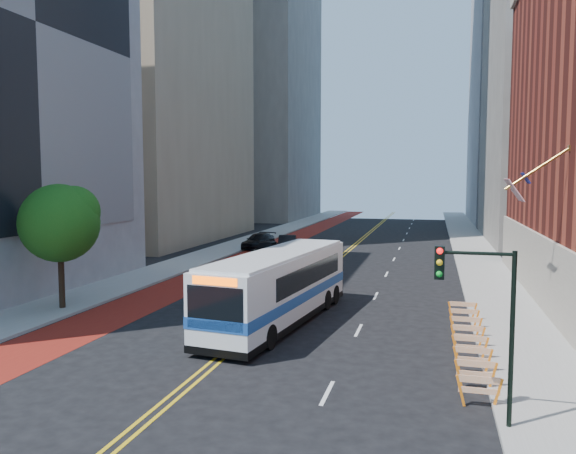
# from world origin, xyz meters

# --- Properties ---
(ground) EXTENTS (160.00, 160.00, 0.00)m
(ground) POSITION_xyz_m (0.00, 0.00, 0.00)
(ground) COLOR black
(ground) RESTS_ON ground
(sidewalk_left) EXTENTS (4.00, 140.00, 0.15)m
(sidewalk_left) POSITION_xyz_m (-12.00, 30.00, 0.07)
(sidewalk_left) COLOR gray
(sidewalk_left) RESTS_ON ground
(sidewalk_right) EXTENTS (4.00, 140.00, 0.15)m
(sidewalk_right) POSITION_xyz_m (12.00, 30.00, 0.07)
(sidewalk_right) COLOR gray
(sidewalk_right) RESTS_ON ground
(bus_lane_paint) EXTENTS (3.60, 140.00, 0.01)m
(bus_lane_paint) POSITION_xyz_m (-8.10, 30.00, 0.00)
(bus_lane_paint) COLOR maroon
(bus_lane_paint) RESTS_ON ground
(center_line_inner) EXTENTS (0.14, 140.00, 0.01)m
(center_line_inner) POSITION_xyz_m (-0.18, 30.00, 0.00)
(center_line_inner) COLOR gold
(center_line_inner) RESTS_ON ground
(center_line_outer) EXTENTS (0.14, 140.00, 0.01)m
(center_line_outer) POSITION_xyz_m (0.18, 30.00, 0.00)
(center_line_outer) COLOR gold
(center_line_outer) RESTS_ON ground
(lane_dashes) EXTENTS (0.14, 98.20, 0.01)m
(lane_dashes) POSITION_xyz_m (4.80, 38.00, 0.01)
(lane_dashes) COLOR silver
(lane_dashes) RESTS_ON ground
(midrise_right_far) EXTENTS (20.00, 28.00, 55.00)m
(midrise_right_far) POSITION_xyz_m (24.00, 78.00, 27.50)
(midrise_right_far) COLOR gray
(midrise_right_far) RESTS_ON ground
(midrise_left_far) EXTENTS (20.00, 26.00, 65.00)m
(midrise_left_far) POSITION_xyz_m (-24.00, 78.00, 32.50)
(midrise_left_far) COLOR slate
(midrise_left_far) RESTS_ON ground
(construction_barriers) EXTENTS (1.42, 10.91, 1.00)m
(construction_barriers) POSITION_xyz_m (9.60, 3.42, 0.68)
(construction_barriers) COLOR orange
(construction_barriers) RESTS_ON ground
(street_tree) EXTENTS (4.20, 4.20, 6.70)m
(street_tree) POSITION_xyz_m (-11.24, 6.04, 4.91)
(street_tree) COLOR black
(street_tree) RESTS_ON sidewalk_left
(traffic_signal) EXTENTS (2.21, 0.34, 5.07)m
(traffic_signal) POSITION_xyz_m (9.41, -3.51, 3.72)
(traffic_signal) COLOR black
(traffic_signal) RESTS_ON sidewalk_right
(transit_bus) EXTENTS (4.40, 13.12, 3.54)m
(transit_bus) POSITION_xyz_m (0.83, 6.46, 1.85)
(transit_bus) COLOR silver
(transit_bus) RESTS_ON ground
(car_a) EXTENTS (1.98, 4.70, 1.59)m
(car_a) POSITION_xyz_m (-6.40, 28.00, 0.79)
(car_a) COLOR black
(car_a) RESTS_ON ground
(car_b) EXTENTS (2.62, 5.03, 1.58)m
(car_b) POSITION_xyz_m (-5.65, 32.64, 0.79)
(car_b) COLOR black
(car_b) RESTS_ON ground
(car_c) EXTENTS (2.56, 5.45, 1.54)m
(car_c) POSITION_xyz_m (-9.05, 34.11, 0.77)
(car_c) COLOR black
(car_c) RESTS_ON ground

